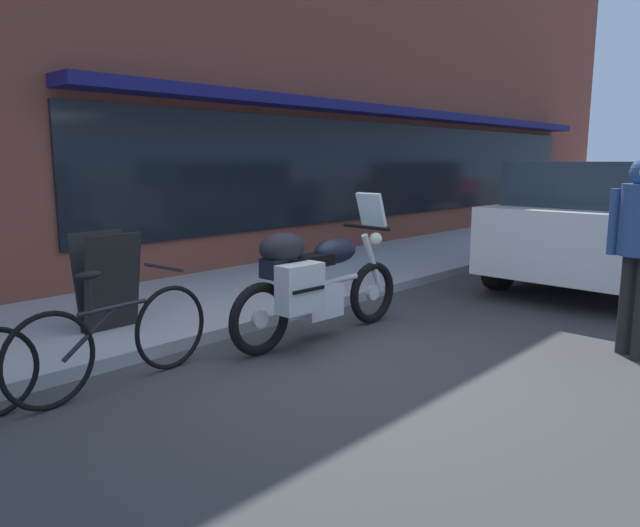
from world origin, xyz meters
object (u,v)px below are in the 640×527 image
Objects in this scene: parked_bicycle at (115,339)px; parked_minivan at (615,219)px; sandwich_board_sign at (107,281)px; touring_motorcycle at (314,279)px.

parked_bicycle is 0.37× the size of parked_minivan.
sandwich_board_sign is at bearing 64.03° from parked_bicycle.
touring_motorcycle reaches higher than sandwich_board_sign.
sandwich_board_sign is (-1.35, 1.49, -0.02)m from touring_motorcycle.
parked_minivan is at bearing -13.92° from touring_motorcycle.
touring_motorcycle is 5.11m from parked_minivan.
parked_minivan is 5.15× the size of sandwich_board_sign.
touring_motorcycle reaches higher than parked_bicycle.
touring_motorcycle is at bearing 166.08° from parked_minivan.
sandwich_board_sign is (-6.29, 2.71, -0.33)m from parked_minivan.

